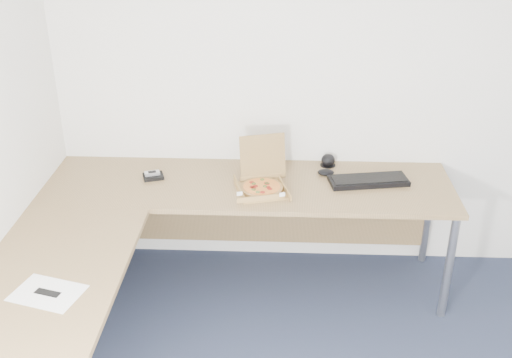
{
  "coord_description": "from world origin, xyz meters",
  "views": [
    {
      "loc": [
        -0.31,
        -1.96,
        2.44
      ],
      "look_at": [
        -0.45,
        1.28,
        0.82
      ],
      "focal_mm": 43.14,
      "sensor_mm": 36.0,
      "label": 1
    }
  ],
  "objects_px": {
    "desk": "(187,221)",
    "keyboard": "(368,181)",
    "drinking_glass": "(279,157)",
    "wallet": "(153,176)",
    "pizza_box": "(262,184)"
  },
  "relations": [
    {
      "from": "desk",
      "to": "drinking_glass",
      "type": "relative_size",
      "value": 18.58
    },
    {
      "from": "desk",
      "to": "keyboard",
      "type": "xyz_separation_m",
      "value": [
        1.06,
        0.46,
        0.04
      ]
    },
    {
      "from": "drinking_glass",
      "to": "keyboard",
      "type": "distance_m",
      "value": 0.59
    },
    {
      "from": "drinking_glass",
      "to": "wallet",
      "type": "height_order",
      "value": "drinking_glass"
    },
    {
      "from": "desk",
      "to": "drinking_glass",
      "type": "distance_m",
      "value": 0.84
    },
    {
      "from": "keyboard",
      "to": "wallet",
      "type": "bearing_deg",
      "value": 169.83
    },
    {
      "from": "pizza_box",
      "to": "wallet",
      "type": "height_order",
      "value": "pizza_box"
    },
    {
      "from": "pizza_box",
      "to": "keyboard",
      "type": "relative_size",
      "value": 0.69
    },
    {
      "from": "keyboard",
      "to": "wallet",
      "type": "xyz_separation_m",
      "value": [
        -1.34,
        0.01,
        -0.0
      ]
    },
    {
      "from": "pizza_box",
      "to": "wallet",
      "type": "distance_m",
      "value": 0.7
    },
    {
      "from": "desk",
      "to": "drinking_glass",
      "type": "height_order",
      "value": "drinking_glass"
    },
    {
      "from": "drinking_glass",
      "to": "keyboard",
      "type": "xyz_separation_m",
      "value": [
        0.55,
        -0.21,
        -0.05
      ]
    },
    {
      "from": "desk",
      "to": "keyboard",
      "type": "distance_m",
      "value": 1.16
    },
    {
      "from": "keyboard",
      "to": "wallet",
      "type": "distance_m",
      "value": 1.34
    },
    {
      "from": "desk",
      "to": "pizza_box",
      "type": "height_order",
      "value": "pizza_box"
    }
  ]
}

